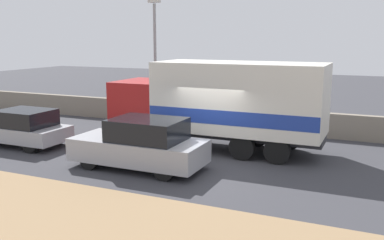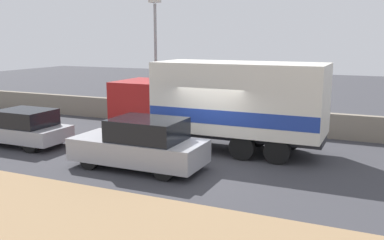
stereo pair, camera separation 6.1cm
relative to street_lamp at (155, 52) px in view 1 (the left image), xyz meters
The scene contains 6 objects.
ground_plane 8.24m from the street_lamp, 51.04° to the right, with size 80.00×80.00×0.00m, color #38383D.
stone_wall_backdrop 5.58m from the street_lamp, ahead, with size 60.00×0.35×1.08m.
street_lamp is the anchor object (origin of this frame).
box_truck 5.96m from the street_lamp, 35.09° to the right, with size 8.21×2.55×3.36m.
car_hatchback 7.85m from the street_lamp, 65.11° to the right, with size 4.44×1.87×1.68m.
car_sedan_second 7.16m from the street_lamp, 115.47° to the right, with size 3.93×1.78×1.46m.
Camera 1 is at (5.48, -12.65, 4.24)m, focal length 40.00 mm.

